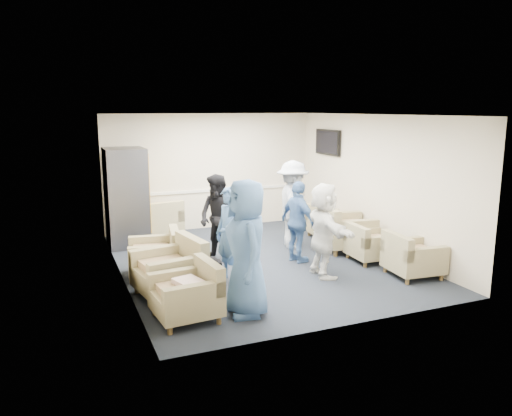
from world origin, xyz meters
name	(u,v)px	position (x,y,z in m)	size (l,w,h in m)	color
floor	(260,262)	(0.00, 0.00, 0.00)	(6.00, 6.00, 0.00)	black
ceiling	(260,115)	(0.00, 0.00, 2.70)	(6.00, 6.00, 0.00)	silver
back_wall	(211,171)	(0.00, 3.00, 1.35)	(5.00, 0.02, 2.70)	beige
front_wall	(352,226)	(0.00, -3.00, 1.35)	(5.00, 0.02, 2.70)	beige
left_wall	(119,200)	(-2.50, 0.00, 1.35)	(0.02, 6.00, 2.70)	beige
right_wall	(375,183)	(2.50, 0.00, 1.35)	(0.02, 6.00, 2.70)	beige
chair_rail	(212,190)	(0.00, 2.98, 0.90)	(4.98, 0.04, 0.06)	silver
tv	(328,142)	(2.44, 1.80, 2.05)	(0.10, 1.00, 0.58)	black
armchair_left_near	(190,296)	(-1.88, -2.01, 0.33)	(0.90, 0.90, 0.66)	#887D58
armchair_left_mid	(173,272)	(-1.89, -1.05, 0.37)	(1.08, 1.08, 0.75)	#887D58
armchair_left_far	(158,256)	(-1.91, -0.03, 0.34)	(0.97, 0.97, 0.68)	#887D58
armchair_right_near	(411,258)	(2.03, -1.73, 0.32)	(0.87, 0.87, 0.65)	#887D58
armchair_right_midnear	(368,246)	(1.88, -0.73, 0.30)	(0.79, 0.79, 0.61)	#887D58
armchair_right_midfar	(344,232)	(1.86, 0.10, 0.38)	(1.09, 1.09, 0.76)	#887D58
armchair_right_far	(326,224)	(2.01, 1.04, 0.31)	(0.84, 0.84, 0.62)	#887D58
armchair_corner	(157,223)	(-1.46, 2.27, 0.38)	(1.09, 1.09, 0.75)	#887D58
vending_machine	(127,197)	(-2.09, 2.15, 1.01)	(0.82, 0.96, 2.03)	#53525B
backpack	(212,271)	(-1.21, -0.89, 0.25)	(0.31, 0.23, 0.49)	black
pillow	(189,284)	(-1.89, -2.01, 0.50)	(0.41, 0.31, 0.12)	silver
person_front_left	(247,248)	(-1.10, -2.14, 0.95)	(0.93, 0.60, 1.89)	#4268A0
person_mid_left	(229,235)	(-0.87, -0.76, 0.79)	(0.58, 0.38, 1.58)	#4268A0
person_back_left	(218,218)	(-0.69, 0.38, 0.81)	(0.79, 0.62, 1.63)	black
person_back_right	(293,204)	(1.01, 0.69, 0.89)	(1.15, 0.66, 1.79)	silver
person_mid_right	(298,222)	(0.65, -0.25, 0.76)	(0.89, 0.37, 1.52)	#4268A0
person_front_right	(324,230)	(0.69, -1.13, 0.80)	(1.49, 0.47, 1.61)	white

